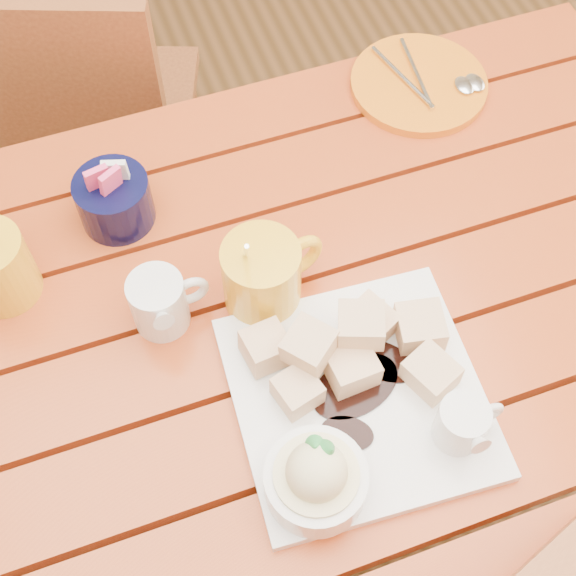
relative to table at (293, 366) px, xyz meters
name	(u,v)px	position (x,y,z in m)	size (l,w,h in m)	color
ground	(291,505)	(0.00, 0.00, -0.64)	(5.00, 5.00, 0.00)	#4E3216
table	(293,366)	(0.00, 0.00, 0.00)	(1.20, 0.79, 0.75)	maroon
dessert_plate	(351,410)	(0.02, -0.13, 0.14)	(0.29, 0.29, 0.11)	white
coffee_mug_right	(264,275)	(-0.02, 0.05, 0.16)	(0.13, 0.09, 0.15)	yellow
cream_pitcher	(161,302)	(-0.14, 0.06, 0.15)	(0.09, 0.08, 0.08)	white
sugar_caddy	(114,200)	(-0.16, 0.23, 0.14)	(0.09, 0.09, 0.10)	black
orange_saucer	(420,84)	(0.30, 0.31, 0.11)	(0.20, 0.20, 0.02)	orange
chair_far	(73,134)	(-0.19, 0.64, -0.16)	(0.52, 0.52, 0.86)	brown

